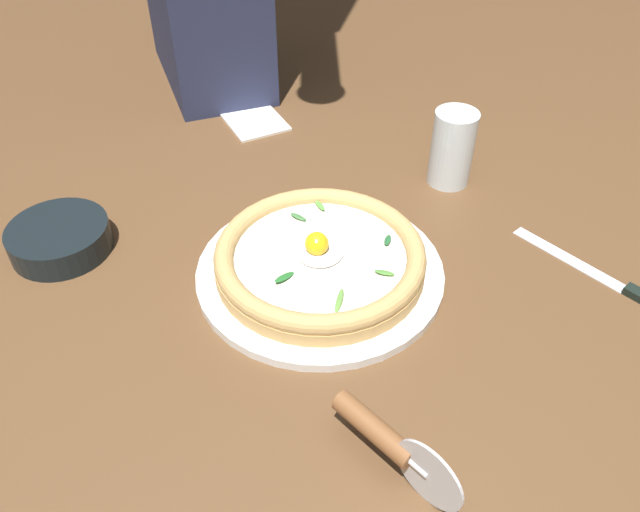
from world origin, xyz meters
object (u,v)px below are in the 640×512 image
at_px(pizza_cutter, 389,441).
at_px(drinking_glass, 451,153).
at_px(pizza, 320,257).
at_px(table_knife, 626,289).
at_px(folded_napkin, 251,116).
at_px(side_bowl, 60,238).

bearing_deg(pizza_cutter, drinking_glass, -19.52).
xyz_separation_m(pizza_cutter, drinking_glass, (0.46, -0.16, 0.01)).
bearing_deg(pizza, table_knife, -98.50).
bearing_deg(drinking_glass, pizza_cutter, 160.48).
bearing_deg(table_knife, folded_napkin, 44.90).
relative_size(drinking_glass, folded_napkin, 0.80).
height_order(drinking_glass, folded_napkin, drinking_glass).
height_order(pizza, side_bowl, pizza).
bearing_deg(pizza_cutter, table_knife, -57.49).
height_order(pizza, drinking_glass, drinking_glass).
bearing_deg(folded_napkin, pizza, -167.49).
xyz_separation_m(table_knife, folded_napkin, (0.46, 0.46, 0.00)).
bearing_deg(side_bowl, table_knife, -100.47).
xyz_separation_m(table_knife, drinking_glass, (0.25, 0.16, 0.04)).
relative_size(table_knife, folded_napkin, 1.44).
distance_m(pizza, pizza_cutter, 0.27).
distance_m(side_bowl, pizza_cutter, 0.50).
relative_size(pizza_cutter, drinking_glass, 1.08).
xyz_separation_m(pizza, pizza_cutter, (-0.26, -0.04, 0.01)).
bearing_deg(pizza, pizza_cutter, -170.65).
bearing_deg(pizza, side_bowl, 77.37).
distance_m(pizza_cutter, drinking_glass, 0.48).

